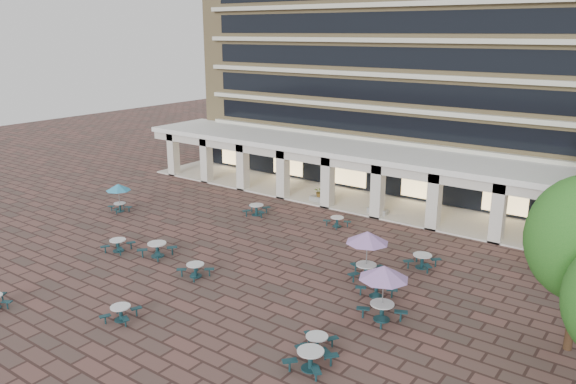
% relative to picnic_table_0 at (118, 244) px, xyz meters
% --- Properties ---
extents(ground, '(120.00, 120.00, 0.00)m').
position_rel_picnic_table_0_xyz_m(ground, '(7.64, 2.75, -0.44)').
color(ground, brown).
rests_on(ground, ground).
extents(apartment_building, '(40.00, 15.50, 25.20)m').
position_rel_picnic_table_0_xyz_m(apartment_building, '(7.64, 28.22, 12.16)').
color(apartment_building, tan).
rests_on(apartment_building, ground).
extents(retail_arcade, '(42.00, 6.60, 4.40)m').
position_rel_picnic_table_0_xyz_m(retail_arcade, '(7.64, 17.55, 2.56)').
color(retail_arcade, white).
rests_on(retail_arcade, ground).
extents(picnic_table_0, '(1.95, 1.95, 0.74)m').
position_rel_picnic_table_0_xyz_m(picnic_table_0, '(0.00, 0.00, 0.00)').
color(picnic_table_0, '#122E36').
rests_on(picnic_table_0, ground).
extents(picnic_table_2, '(1.92, 1.92, 0.82)m').
position_rel_picnic_table_0_xyz_m(picnic_table_2, '(16.46, -3.41, 0.05)').
color(picnic_table_2, '#122E36').
rests_on(picnic_table_2, ground).
extents(picnic_table_3, '(1.87, 1.87, 0.71)m').
position_rel_picnic_table_0_xyz_m(picnic_table_3, '(15.95, -2.17, -0.02)').
color(picnic_table_3, '#122E36').
rests_on(picnic_table_3, ground).
extents(picnic_table_4, '(1.83, 1.83, 2.11)m').
position_rel_picnic_table_0_xyz_m(picnic_table_4, '(-6.36, 5.07, 1.35)').
color(picnic_table_4, '#122E36').
rests_on(picnic_table_4, ground).
extents(picnic_table_5, '(1.91, 1.91, 0.70)m').
position_rel_picnic_table_0_xyz_m(picnic_table_5, '(7.14, -5.35, -0.02)').
color(picnic_table_5, '#122E36').
rests_on(picnic_table_5, ground).
extents(picnic_table_6, '(2.34, 2.34, 2.70)m').
position_rel_picnic_table_0_xyz_m(picnic_table_6, '(14.16, 5.41, 1.85)').
color(picnic_table_6, '#122E36').
rests_on(picnic_table_6, ground).
extents(picnic_table_7, '(2.03, 2.03, 0.76)m').
position_rel_picnic_table_0_xyz_m(picnic_table_7, '(15.61, 3.82, 0.01)').
color(picnic_table_7, '#122E36').
rests_on(picnic_table_7, ground).
extents(picnic_table_8, '(2.00, 2.00, 0.84)m').
position_rel_picnic_table_0_xyz_m(picnic_table_8, '(2.56, 0.87, 0.06)').
color(picnic_table_8, '#122E36').
rests_on(picnic_table_8, ground).
extents(picnic_table_9, '(2.11, 2.11, 0.78)m').
position_rel_picnic_table_0_xyz_m(picnic_table_9, '(2.40, 10.43, 0.03)').
color(picnic_table_9, '#122E36').
rests_on(picnic_table_9, ground).
extents(picnic_table_10, '(1.78, 1.78, 0.73)m').
position_rel_picnic_table_0_xyz_m(picnic_table_10, '(6.47, 0.16, -0.01)').
color(picnic_table_10, '#122E36').
rests_on(picnic_table_10, ground).
extents(picnic_table_11, '(2.34, 2.34, 2.70)m').
position_rel_picnic_table_0_xyz_m(picnic_table_11, '(16.93, 1.83, 1.85)').
color(picnic_table_11, '#122E36').
rests_on(picnic_table_11, ground).
extents(picnic_table_12, '(1.82, 1.82, 0.69)m').
position_rel_picnic_table_0_xyz_m(picnic_table_12, '(8.48, 11.74, -0.03)').
color(picnic_table_12, '#122E36').
rests_on(picnic_table_12, ground).
extents(picnic_table_13, '(1.78, 1.78, 0.79)m').
position_rel_picnic_table_0_xyz_m(picnic_table_13, '(16.03, 8.61, 0.03)').
color(picnic_table_13, '#122E36').
rests_on(picnic_table_13, ground).
extents(planter_left, '(1.50, 0.74, 1.30)m').
position_rel_picnic_table_0_xyz_m(planter_left, '(4.48, 15.65, 0.10)').
color(planter_left, gray).
rests_on(planter_left, ground).
extents(planter_right, '(1.50, 0.81, 1.30)m').
position_rel_picnic_table_0_xyz_m(planter_right, '(9.57, 15.65, 0.10)').
color(planter_right, gray).
rests_on(planter_right, ground).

